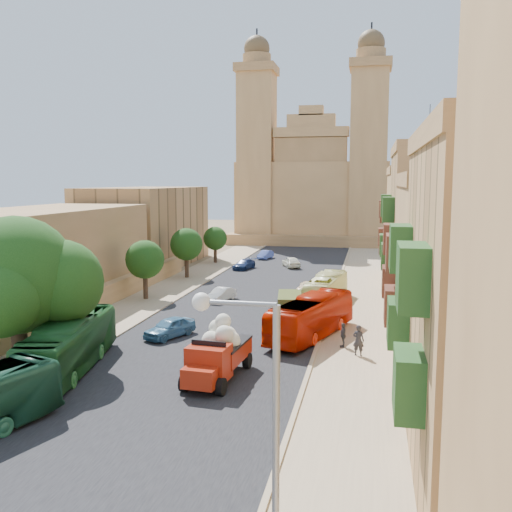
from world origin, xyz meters
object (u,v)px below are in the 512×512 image
at_px(street_tree_c, 186,244).
at_px(car_white_a, 221,295).
at_px(streetlamp, 256,420).
at_px(pedestrian_c, 343,335).
at_px(street_tree_a, 80,287).
at_px(bus_red_east, 311,317).
at_px(red_truck, 218,352).
at_px(street_tree_b, 145,260).
at_px(car_cream, 310,288).
at_px(bus_cream_east, 326,289).
at_px(car_blue_b, 265,255).
at_px(olive_pickup, 290,305).
at_px(car_white_b, 291,262).
at_px(pedestrian_a, 358,340).
at_px(street_tree_d, 215,239).
at_px(car_blue_a, 170,327).
at_px(church, 314,188).
at_px(ficus_tree, 17,279).
at_px(car_dkblue, 244,264).

height_order(street_tree_c, car_white_a, street_tree_c).
height_order(streetlamp, pedestrian_c, streetlamp).
height_order(street_tree_a, bus_red_east, street_tree_a).
bearing_deg(red_truck, street_tree_b, 122.09).
bearing_deg(bus_red_east, streetlamp, 111.00).
bearing_deg(car_cream, bus_red_east, 96.24).
bearing_deg(bus_cream_east, car_blue_b, -61.52).
height_order(olive_pickup, car_white_b, olive_pickup).
bearing_deg(pedestrian_c, olive_pickup, -157.28).
distance_m(street_tree_b, pedestrian_a, 24.10).
bearing_deg(bus_cream_east, bus_red_east, 96.61).
height_order(street_tree_d, bus_red_east, street_tree_d).
height_order(street_tree_c, car_blue_a, street_tree_c).
bearing_deg(pedestrian_c, church, 179.90).
xyz_separation_m(ficus_tree, car_blue_b, (5.28, 48.98, -4.68)).
bearing_deg(car_white_b, church, -112.47).
bearing_deg(ficus_tree, olive_pickup, 50.00).
height_order(olive_pickup, car_cream, olive_pickup).
bearing_deg(car_blue_a, olive_pickup, 71.47).
height_order(car_white_a, pedestrian_c, pedestrian_c).
height_order(bus_red_east, car_blue_b, bus_red_east).
bearing_deg(street_tree_c, streetlamp, -69.73).
bearing_deg(olive_pickup, bus_cream_east, 65.13).
relative_size(street_tree_b, car_blue_a, 1.34).
height_order(car_white_b, car_blue_b, car_white_b).
distance_m(street_tree_b, car_white_a, 7.72).
height_order(ficus_tree, car_blue_a, ficus_tree).
bearing_deg(pedestrian_a, streetlamp, 98.50).
bearing_deg(car_white_b, car_blue_a, 60.23).
relative_size(streetlamp, bus_red_east, 0.80).
relative_size(church, car_blue_b, 10.29).
relative_size(street_tree_d, car_blue_a, 1.18).
bearing_deg(streetlamp, church, 94.87).
distance_m(street_tree_a, street_tree_c, 24.00).
xyz_separation_m(street_tree_a, car_cream, (14.66, 17.00, -2.65)).
distance_m(street_tree_a, olive_pickup, 16.31).
bearing_deg(car_white_b, car_dkblue, 1.62).
bearing_deg(car_blue_a, car_blue_b, 115.22).
relative_size(car_white_a, pedestrian_a, 1.84).
bearing_deg(ficus_tree, car_white_a, 72.33).
distance_m(church, car_blue_a, 67.23).
bearing_deg(pedestrian_c, car_blue_b, -170.16).
relative_size(street_tree_d, red_truck, 0.79).
distance_m(olive_pickup, pedestrian_a, 11.19).
height_order(street_tree_c, pedestrian_a, street_tree_c).
bearing_deg(car_white_a, street_tree_a, -104.09).
bearing_deg(car_dkblue, streetlamp, -63.88).
bearing_deg(bus_red_east, car_blue_b, -56.90).
distance_m(street_tree_d, bus_cream_east, 28.05).
relative_size(street_tree_a, red_truck, 0.81).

